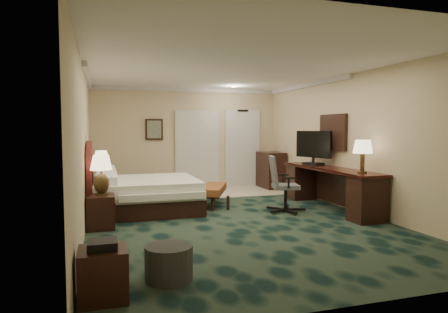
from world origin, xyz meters
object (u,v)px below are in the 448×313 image
object	(u,v)px
ottoman	(169,263)
tv	(313,148)
desk	(330,188)
side_table	(103,274)
bed	(146,195)
minibar	(271,170)
desk_chair	(286,184)
lamp_near	(101,175)
bed_bench	(213,196)
nightstand_near	(101,212)
nightstand_far	(101,191)
lamp_far	(101,165)

from	to	relation	value
ottoman	tv	distance (m)	5.23
ottoman	desk	size ratio (longest dim) A/B	0.18
ottoman	side_table	bearing A→B (deg)	-155.05
bed	minibar	distance (m)	4.16
side_table	desk_chair	xyz separation A→B (m)	(3.42, 3.13, 0.30)
lamp_near	bed_bench	xyz separation A→B (m)	(2.25, 1.28, -0.66)
ottoman	side_table	world-z (taller)	side_table
desk	ottoman	bearing A→B (deg)	-142.79
bed	desk	distance (m)	3.68
desk	lamp_near	bearing A→B (deg)	-176.59
lamp_near	bed_bench	distance (m)	2.67
bed_bench	nightstand_near	bearing A→B (deg)	-125.61
nightstand_near	nightstand_far	bearing A→B (deg)	90.04
desk	minibar	distance (m)	2.98
lamp_near	ottoman	xyz separation A→B (m)	(0.67, -2.57, -0.68)
bed	desk	size ratio (longest dim) A/B	0.69
bed_bench	tv	xyz separation A→B (m)	(2.17, -0.34, 0.99)
nightstand_far	ottoman	distance (m)	4.81
lamp_far	side_table	bearing A→B (deg)	-90.11
nightstand_far	lamp_far	distance (m)	0.57
ottoman	tv	world-z (taller)	tv
bed_bench	desk_chair	bearing A→B (deg)	-17.37
nightstand_far	tv	distance (m)	4.71
side_table	minibar	world-z (taller)	minibar
lamp_near	desk_chair	size ratio (longest dim) A/B	0.60
bed	minibar	world-z (taller)	minibar
lamp_far	desk	distance (m)	4.82
bed	lamp_far	world-z (taller)	lamp_far
lamp_far	desk_chair	bearing A→B (deg)	-29.48
nightstand_far	lamp_near	world-z (taller)	lamp_near
lamp_far	ottoman	distance (m)	4.84
lamp_near	tv	xyz separation A→B (m)	(4.42, 0.94, 0.33)
desk	desk_chair	xyz separation A→B (m)	(-0.99, -0.02, 0.13)
ottoman	minibar	bearing A→B (deg)	57.10
bed	tv	size ratio (longest dim) A/B	2.10
lamp_far	minibar	world-z (taller)	lamp_far
lamp_far	ottoman	bearing A→B (deg)	-82.01
bed	ottoman	size ratio (longest dim) A/B	3.85
tv	lamp_near	bearing A→B (deg)	173.31
ottoman	desk	bearing A→B (deg)	37.21
nightstand_near	lamp_near	bearing A→B (deg)	60.56
ottoman	nightstand_far	bearing A→B (deg)	98.34
ottoman	tv	bearing A→B (deg)	43.21
ottoman	minibar	world-z (taller)	minibar
bed_bench	desk_chair	size ratio (longest dim) A/B	1.13
nightstand_far	nightstand_near	bearing A→B (deg)	-89.96
side_table	nightstand_near	bearing A→B (deg)	90.41
bed	nightstand_near	xyz separation A→B (m)	(-0.86, -1.19, -0.04)
lamp_far	side_table	distance (m)	5.10
ottoman	desk_chair	xyz separation A→B (m)	(2.75, 2.82, 0.36)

